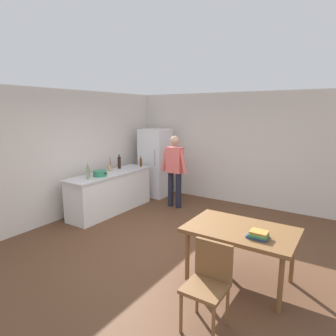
% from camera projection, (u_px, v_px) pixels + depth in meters
% --- Properties ---
extents(ground_plane, '(14.00, 14.00, 0.00)m').
position_uv_depth(ground_plane, '(165.00, 246.00, 4.92)').
color(ground_plane, brown).
extents(wall_back, '(6.40, 0.12, 2.70)m').
position_uv_depth(wall_back, '(232.00, 148.00, 7.12)').
color(wall_back, silver).
rests_on(wall_back, ground_plane).
extents(wall_left, '(0.12, 5.60, 2.70)m').
position_uv_depth(wall_left, '(69.00, 154.00, 6.21)').
color(wall_left, silver).
rests_on(wall_left, ground_plane).
extents(kitchen_counter, '(0.64, 2.20, 0.90)m').
position_uv_depth(kitchen_counter, '(111.00, 192.00, 6.56)').
color(kitchen_counter, white).
rests_on(kitchen_counter, ground_plane).
extents(refrigerator, '(0.70, 0.67, 1.80)m').
position_uv_depth(refrigerator, '(155.00, 163.00, 7.73)').
color(refrigerator, white).
rests_on(refrigerator, ground_plane).
extents(person, '(0.70, 0.22, 1.70)m').
position_uv_depth(person, '(175.00, 167.00, 6.75)').
color(person, '#1E1E2D').
rests_on(person, ground_plane).
extents(dining_table, '(1.40, 0.90, 0.75)m').
position_uv_depth(dining_table, '(241.00, 234.00, 3.79)').
color(dining_table, brown).
rests_on(dining_table, ground_plane).
extents(chair, '(0.42, 0.42, 0.91)m').
position_uv_depth(chair, '(209.00, 279.00, 3.02)').
color(chair, brown).
rests_on(chair, ground_plane).
extents(cooking_pot, '(0.40, 0.28, 0.12)m').
position_uv_depth(cooking_pot, '(100.00, 173.00, 6.12)').
color(cooking_pot, '#2D845B').
rests_on(cooking_pot, kitchen_counter).
extents(utensil_jar, '(0.11, 0.11, 0.32)m').
position_uv_depth(utensil_jar, '(110.00, 168.00, 6.63)').
color(utensil_jar, tan).
rests_on(utensil_jar, kitchen_counter).
extents(bottle_vinegar_tall, '(0.06, 0.06, 0.32)m').
position_uv_depth(bottle_vinegar_tall, '(88.00, 173.00, 5.84)').
color(bottle_vinegar_tall, gray).
rests_on(bottle_vinegar_tall, kitchen_counter).
extents(bottle_wine_dark, '(0.08, 0.08, 0.34)m').
position_uv_depth(bottle_wine_dark, '(119.00, 162.00, 6.93)').
color(bottle_wine_dark, black).
rests_on(bottle_wine_dark, kitchen_counter).
extents(bottle_beer_brown, '(0.06, 0.06, 0.26)m').
position_uv_depth(bottle_beer_brown, '(141.00, 162.00, 7.18)').
color(bottle_beer_brown, '#5B3314').
rests_on(bottle_beer_brown, kitchen_counter).
extents(bottle_sauce_red, '(0.06, 0.06, 0.24)m').
position_uv_depth(bottle_sauce_red, '(88.00, 173.00, 6.03)').
color(bottle_sauce_red, '#B22319').
rests_on(bottle_sauce_red, kitchen_counter).
extents(book_stack, '(0.25, 0.21, 0.09)m').
position_uv_depth(book_stack, '(258.00, 235.00, 3.49)').
color(book_stack, '#284C8E').
rests_on(book_stack, dining_table).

